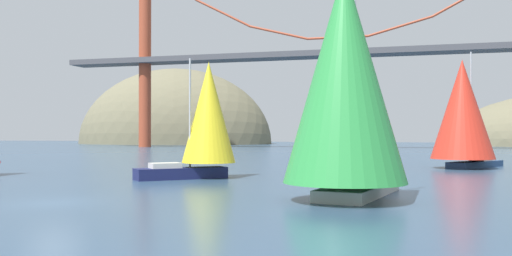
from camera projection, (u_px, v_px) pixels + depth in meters
ground_plane at (54, 203)px, 25.51m from camera, size 360.00×360.00×0.00m
headland_left at (174, 144)px, 170.44m from camera, size 60.03×44.00×45.48m
suspension_bridge at (337, 49)px, 117.03m from camera, size 124.56×6.00×43.21m
sailboat_yellow_sail at (206, 117)px, 39.74m from camera, size 7.09×6.86×8.41m
sailboat_green_sail at (345, 79)px, 26.25m from camera, size 6.63×9.93×11.22m
sailboat_scarlet_sail at (463, 111)px, 50.54m from camera, size 7.90×9.66×10.67m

